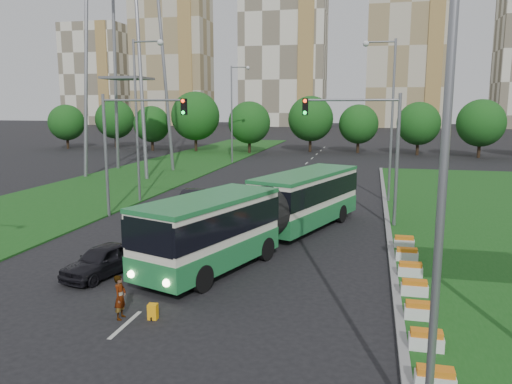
% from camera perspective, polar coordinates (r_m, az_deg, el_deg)
% --- Properties ---
extents(ground, '(360.00, 360.00, 0.00)m').
position_cam_1_polar(ground, '(22.25, -0.39, -9.30)').
color(ground, black).
rests_on(ground, ground).
extents(median_kerb, '(0.30, 60.00, 0.18)m').
position_cam_1_polar(median_kerb, '(29.36, 14.94, -4.67)').
color(median_kerb, gray).
rests_on(median_kerb, ground).
extents(left_verge, '(12.00, 110.00, 0.10)m').
position_cam_1_polar(left_verge, '(51.38, -13.57, 1.55)').
color(left_verge, '#174D16').
rests_on(left_verge, ground).
extents(lane_markings, '(0.20, 100.00, 0.01)m').
position_cam_1_polar(lane_markings, '(41.84, 1.96, -0.13)').
color(lane_markings, '#B6B7B0').
rests_on(lane_markings, ground).
extents(flower_planters, '(1.10, 13.70, 0.60)m').
position_cam_1_polar(flower_planters, '(20.32, 17.65, -10.36)').
color(flower_planters, silver).
rests_on(flower_planters, grass_median).
extents(traffic_mast_median, '(5.76, 0.32, 8.00)m').
position_cam_1_polar(traffic_mast_median, '(30.49, 12.88, 5.98)').
color(traffic_mast_median, gray).
rests_on(traffic_mast_median, ground).
extents(traffic_mast_left, '(5.76, 0.32, 8.00)m').
position_cam_1_polar(traffic_mast_left, '(33.21, -14.44, 6.23)').
color(traffic_mast_left, gray).
rests_on(traffic_mast_left, ground).
extents(street_lamps, '(36.00, 60.00, 12.00)m').
position_cam_1_polar(street_lamps, '(31.46, -1.51, 7.53)').
color(street_lamps, gray).
rests_on(street_lamps, ground).
extents(tree_line, '(120.00, 8.00, 9.00)m').
position_cam_1_polar(tree_line, '(75.65, 17.04, 7.41)').
color(tree_line, '#144B14').
rests_on(tree_line, ground).
extents(apartment_tower_west, '(26.00, 15.00, 48.00)m').
position_cam_1_polar(apartment_tower_west, '(184.95, -9.56, 15.04)').
color(apartment_tower_west, '#C1B89B').
rests_on(apartment_tower_west, ground).
extents(apartment_tower_cwest, '(28.00, 15.00, 52.00)m').
position_cam_1_polar(apartment_tower_cwest, '(174.03, 3.19, 16.15)').
color(apartment_tower_cwest, beige).
rests_on(apartment_tower_cwest, ground).
extents(apartment_tower_ceast, '(25.00, 15.00, 50.00)m').
position_cam_1_polar(apartment_tower_ceast, '(171.63, 16.97, 15.49)').
color(apartment_tower_ceast, '#C1B89B').
rests_on(apartment_tower_ceast, ground).
extents(midrise_west, '(22.00, 14.00, 36.00)m').
position_cam_1_polar(midrise_west, '(197.82, -17.77, 12.63)').
color(midrise_west, beige).
rests_on(midrise_west, ground).
extents(articulated_bus, '(2.78, 17.84, 2.94)m').
position_cam_1_polar(articulated_bus, '(26.37, 0.97, -2.17)').
color(articulated_bus, silver).
rests_on(articulated_bus, ground).
extents(car_left_near, '(2.54, 4.26, 1.36)m').
position_cam_1_polar(car_left_near, '(22.85, -17.13, -7.45)').
color(car_left_near, black).
rests_on(car_left_near, ground).
extents(car_left_far, '(1.50, 4.06, 1.33)m').
position_cam_1_polar(car_left_far, '(35.92, -7.35, -0.81)').
color(car_left_far, black).
rests_on(car_left_far, ground).
extents(pedestrian, '(0.40, 0.59, 1.57)m').
position_cam_1_polar(pedestrian, '(18.23, -15.26, -11.50)').
color(pedestrian, gray).
rests_on(pedestrian, ground).
extents(shopping_trolley, '(0.32, 0.34, 0.55)m').
position_cam_1_polar(shopping_trolley, '(18.11, -11.71, -13.25)').
color(shopping_trolley, '#FFA60D').
rests_on(shopping_trolley, ground).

